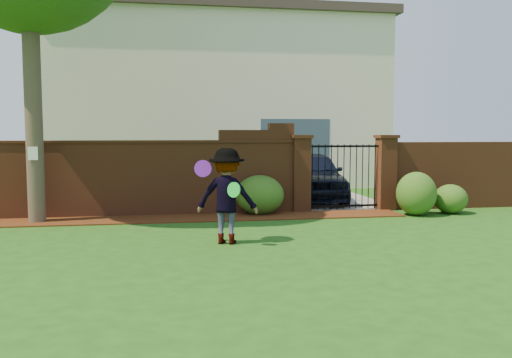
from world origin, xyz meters
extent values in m
cube|color=#1C4A12|center=(0.00, 0.00, -0.01)|extent=(80.00, 80.00, 0.01)
cube|color=#3C1B0B|center=(-0.95, 3.34, 0.01)|extent=(11.10, 1.08, 0.03)
cube|color=brown|center=(-2.15, 4.00, 0.85)|extent=(8.70, 0.25, 1.70)
cube|color=brown|center=(1.30, 4.00, 1.85)|extent=(1.80, 0.25, 0.30)
cube|color=brown|center=(1.90, 4.00, 2.08)|extent=(0.60, 0.25, 0.16)
cube|color=brown|center=(-2.15, 4.00, 1.73)|extent=(8.70, 0.31, 0.06)
cube|color=brown|center=(6.60, 4.00, 0.85)|extent=(4.00, 0.25, 1.70)
cube|color=brown|center=(2.40, 4.00, 0.90)|extent=(0.42, 0.42, 1.80)
cube|color=brown|center=(2.40, 4.00, 1.84)|extent=(0.50, 0.50, 0.08)
cube|color=brown|center=(4.60, 4.00, 0.90)|extent=(0.42, 0.42, 1.80)
cube|color=brown|center=(4.60, 4.00, 1.84)|extent=(0.50, 0.50, 0.08)
cylinder|color=black|center=(2.69, 4.00, 0.85)|extent=(0.02, 0.02, 1.60)
cylinder|color=black|center=(2.85, 4.00, 0.85)|extent=(0.02, 0.02, 1.60)
cylinder|color=black|center=(3.01, 4.00, 0.85)|extent=(0.02, 0.02, 1.60)
cylinder|color=black|center=(3.18, 4.00, 0.85)|extent=(0.02, 0.02, 1.60)
cylinder|color=black|center=(3.34, 4.00, 0.85)|extent=(0.02, 0.02, 1.60)
cylinder|color=black|center=(3.50, 4.00, 0.85)|extent=(0.02, 0.02, 1.60)
cylinder|color=black|center=(3.66, 4.00, 0.85)|extent=(0.02, 0.02, 1.60)
cylinder|color=black|center=(3.82, 4.00, 0.85)|extent=(0.02, 0.02, 1.60)
cylinder|color=black|center=(3.99, 4.00, 0.85)|extent=(0.02, 0.02, 1.60)
cylinder|color=black|center=(4.15, 4.00, 0.85)|extent=(0.02, 0.02, 1.60)
cylinder|color=black|center=(4.31, 4.00, 0.85)|extent=(0.02, 0.02, 1.60)
cube|color=black|center=(3.50, 4.00, 0.12)|extent=(1.78, 0.03, 0.05)
cube|color=black|center=(3.50, 4.00, 1.60)|extent=(1.78, 0.03, 0.05)
cube|color=gray|center=(3.50, 8.00, 0.01)|extent=(3.20, 8.00, 0.01)
cube|color=#F3EACC|center=(1.00, 12.00, 3.00)|extent=(12.00, 6.00, 6.00)
cube|color=#384C5B|center=(3.50, 9.05, 1.20)|extent=(2.40, 0.12, 2.40)
cube|color=#3F332D|center=(1.00, 12.00, 6.15)|extent=(12.40, 6.40, 0.30)
imported|color=black|center=(3.21, 5.93, 0.71)|extent=(2.13, 4.34, 1.43)
cylinder|color=#433729|center=(-3.60, 3.40, 3.50)|extent=(0.36, 0.36, 7.00)
cube|color=white|center=(-3.60, 3.21, 1.50)|extent=(0.20, 0.01, 0.28)
ellipsoid|color=#215218|center=(1.33, 3.72, 0.47)|extent=(1.15, 1.15, 0.94)
ellipsoid|color=#215218|center=(4.92, 2.97, 0.51)|extent=(0.93, 0.93, 1.02)
ellipsoid|color=#215218|center=(5.87, 3.11, 0.35)|extent=(0.79, 0.79, 0.70)
imported|color=gray|center=(0.18, 0.54, 0.83)|extent=(1.22, 0.93, 1.67)
cylinder|color=purple|center=(-0.22, 0.51, 1.32)|extent=(0.30, 0.10, 0.29)
cylinder|color=green|center=(0.27, 0.19, 0.98)|extent=(0.23, 0.23, 0.26)
camera|label=1|loc=(-0.85, -8.60, 1.93)|focal=37.41mm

